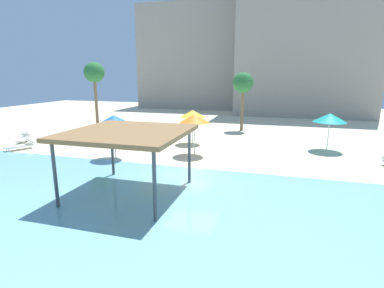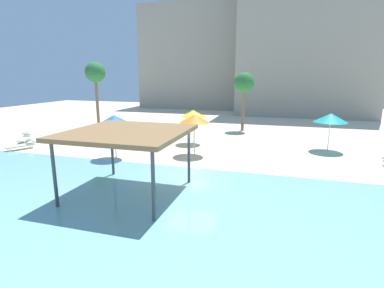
{
  "view_description": "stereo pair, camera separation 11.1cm",
  "coord_description": "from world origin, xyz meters",
  "views": [
    {
      "loc": [
        4.12,
        -14.05,
        5.11
      ],
      "look_at": [
        -0.6,
        2.0,
        1.3
      ],
      "focal_mm": 28.06,
      "sensor_mm": 36.0,
      "label": 1
    },
    {
      "loc": [
        4.23,
        -14.01,
        5.11
      ],
      "look_at": [
        -0.6,
        2.0,
        1.3
      ],
      "focal_mm": 28.06,
      "sensor_mm": 36.0,
      "label": 2
    }
  ],
  "objects": [
    {
      "name": "beach_umbrella_yellow_3",
      "position": [
        -2.22,
        7.66,
        2.32
      ],
      "size": [
        1.91,
        1.91,
        2.59
      ],
      "color": "silver",
      "rests_on": "ground"
    },
    {
      "name": "hotel_block_1",
      "position": [
        6.69,
        28.81,
        9.21
      ],
      "size": [
        16.96,
        8.02,
        18.42
      ],
      "primitive_type": "cube",
      "color": "#9E9384",
      "rests_on": "ground"
    },
    {
      "name": "lagoon_water",
      "position": [
        0.0,
        -5.25,
        0.02
      ],
      "size": [
        44.0,
        13.5,
        0.04
      ],
      "primitive_type": "cube",
      "color": "#7AB7C1",
      "rests_on": "ground"
    },
    {
      "name": "beach_umbrella_orange_1",
      "position": [
        -1.15,
        4.4,
        2.42
      ],
      "size": [
        1.98,
        1.98,
        2.7
      ],
      "color": "silver",
      "rests_on": "ground"
    },
    {
      "name": "ground_plane",
      "position": [
        0.0,
        0.0,
        0.0
      ],
      "size": [
        80.0,
        80.0,
        0.0
      ],
      "primitive_type": "plane",
      "color": "beige"
    },
    {
      "name": "palm_tree_0",
      "position": [
        -12.89,
        11.13,
        5.27
      ],
      "size": [
        1.9,
        1.9,
        6.38
      ],
      "color": "brown",
      "rests_on": "ground"
    },
    {
      "name": "palm_tree_1",
      "position": [
        0.68,
        14.42,
        4.39
      ],
      "size": [
        1.9,
        1.9,
        5.45
      ],
      "color": "brown",
      "rests_on": "ground"
    },
    {
      "name": "beach_umbrella_blue_4",
      "position": [
        -5.69,
        2.19,
        2.49
      ],
      "size": [
        1.91,
        1.91,
        2.76
      ],
      "color": "silver",
      "rests_on": "ground"
    },
    {
      "name": "shade_pavilion",
      "position": [
        -2.0,
        -2.87,
        2.7
      ],
      "size": [
        4.87,
        4.87,
        2.86
      ],
      "color": "#42474C",
      "rests_on": "ground"
    },
    {
      "name": "hotel_block_0",
      "position": [
        -9.59,
        35.59,
        7.91
      ],
      "size": [
        16.97,
        10.39,
        15.83
      ],
      "primitive_type": "cube",
      "color": "#9E9384",
      "rests_on": "ground"
    },
    {
      "name": "beach_umbrella_teal_0",
      "position": [
        7.43,
        8.17,
        2.31
      ],
      "size": [
        2.22,
        2.22,
        2.62
      ],
      "color": "silver",
      "rests_on": "ground"
    },
    {
      "name": "lounge_chair_2",
      "position": [
        -15.15,
        4.38,
        0.33
      ],
      "size": [
        1.46,
        1.94,
        0.74
      ],
      "rotation": [
        0.0,
        0.0,
        -1.05
      ],
      "color": "white",
      "rests_on": "ground"
    },
    {
      "name": "lounge_chair_0",
      "position": [
        -13.34,
        2.39,
        0.33
      ],
      "size": [
        1.39,
        1.96,
        0.74
      ],
      "rotation": [
        0.0,
        0.0,
        -2.04
      ],
      "color": "white",
      "rests_on": "ground"
    }
  ]
}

